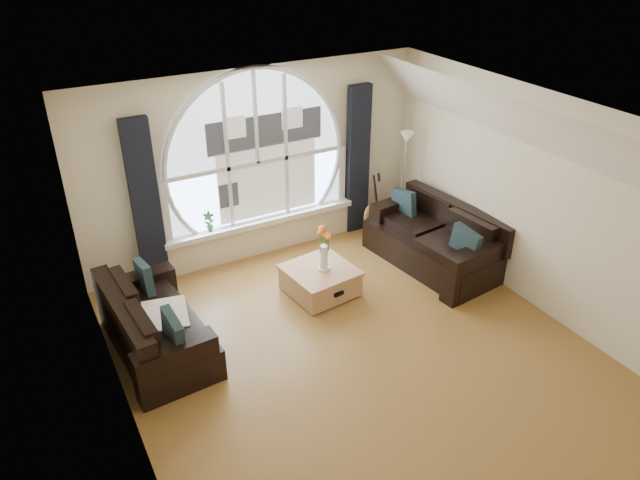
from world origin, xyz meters
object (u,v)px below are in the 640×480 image
(vase_flowers, at_px, (324,243))
(floor_lamp, at_px, (403,183))
(sofa_right, at_px, (434,239))
(coffee_chest, at_px, (320,279))
(sofa_left, at_px, (156,322))
(guitar, at_px, (373,203))
(potted_plant, at_px, (209,222))

(vase_flowers, height_order, floor_lamp, floor_lamp)
(sofa_right, bearing_deg, vase_flowers, 170.39)
(sofa_right, bearing_deg, coffee_chest, 169.53)
(sofa_left, relative_size, floor_lamp, 1.10)
(sofa_left, height_order, guitar, guitar)
(sofa_left, distance_m, sofa_right, 3.96)
(sofa_left, xyz_separation_m, guitar, (3.69, 1.20, 0.13))
(potted_plant, bearing_deg, sofa_right, -27.83)
(vase_flowers, distance_m, guitar, 1.83)
(sofa_right, height_order, potted_plant, potted_plant)
(coffee_chest, relative_size, vase_flowers, 1.19)
(sofa_left, height_order, floor_lamp, floor_lamp)
(sofa_left, relative_size, sofa_right, 0.90)
(sofa_right, relative_size, vase_flowers, 2.78)
(sofa_left, relative_size, vase_flowers, 2.50)
(vase_flowers, relative_size, guitar, 0.66)
(floor_lamp, bearing_deg, guitar, 170.91)
(coffee_chest, relative_size, floor_lamp, 0.52)
(sofa_left, relative_size, coffee_chest, 2.10)
(floor_lamp, xyz_separation_m, guitar, (-0.49, 0.08, -0.27))
(sofa_left, bearing_deg, sofa_right, -3.70)
(floor_lamp, bearing_deg, coffee_chest, -153.96)
(vase_flowers, height_order, potted_plant, vase_flowers)
(sofa_right, xyz_separation_m, potted_plant, (-2.77, 1.46, 0.30))
(sofa_right, height_order, coffee_chest, sofa_right)
(coffee_chest, xyz_separation_m, guitar, (1.50, 1.05, 0.33))
(sofa_left, xyz_separation_m, floor_lamp, (4.18, 1.12, 0.40))
(coffee_chest, distance_m, potted_plant, 1.76)
(vase_flowers, relative_size, floor_lamp, 0.44)
(floor_lamp, relative_size, guitar, 1.51)
(vase_flowers, xyz_separation_m, guitar, (1.46, 1.08, -0.23))
(sofa_left, bearing_deg, coffee_chest, -0.39)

